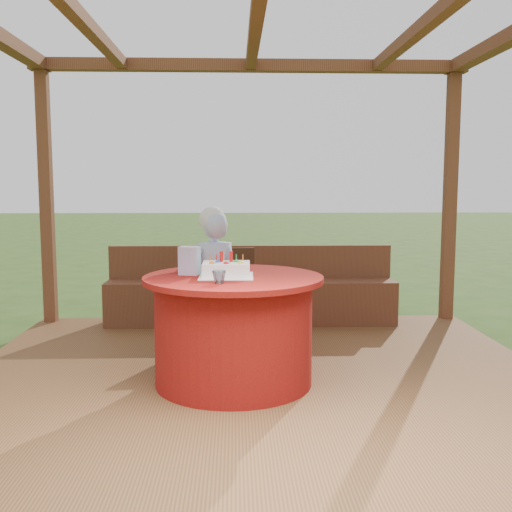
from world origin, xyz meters
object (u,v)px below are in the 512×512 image
Objects in this scene: elderly_woman at (213,282)px; drinking_glass at (219,277)px; chair at (235,290)px; birthday_cake at (226,269)px; table at (234,329)px; gift_bag at (190,261)px; bench at (251,298)px.

elderly_woman reaches higher than drinking_glass.
birthday_cake reaches higher than chair.
drinking_glass is (-0.10, -1.60, 0.37)m from chair.
drinking_glass is at bearing -106.12° from table.
chair is at bearing 90.33° from gift_bag.
gift_bag is at bearing -104.49° from elderly_woman.
bench is at bearing 90.47° from gift_bag.
bench is 2.32× the size of table.
gift_bag is 2.22× the size of drinking_glass.
elderly_woman is (-0.17, 0.64, 0.24)m from table.
drinking_glass is at bearing -44.90° from gift_bag.
drinking_glass reaches higher than chair.
chair is at bearing 86.37° from drinking_glass.
chair is at bearing -104.72° from bench.
table is at bearing 73.88° from drinking_glass.
bench is 2.34m from drinking_glass.
elderly_woman is (-0.35, -1.29, 0.38)m from bench.
birthday_cake is (-0.06, -1.30, 0.38)m from chair.
bench is 1.94m from table.
chair is 1.65m from drinking_glass.
elderly_woman is 0.70m from birthday_cake.
birthday_cake is at bearing -96.68° from bench.
elderly_woman is at bearing -105.63° from chair.
elderly_woman is 13.70× the size of drinking_glass.
drinking_glass is (-0.27, -2.25, 0.57)m from bench.
birthday_cake is 0.30m from drinking_glass.
elderly_woman is at bearing 94.65° from drinking_glass.
birthday_cake reaches higher than bench.
table is 13.95× the size of drinking_glass.
drinking_glass reaches higher than bench.
birthday_cake is at bearing -92.54° from chair.
elderly_woman is (-0.18, -0.64, 0.18)m from chair.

